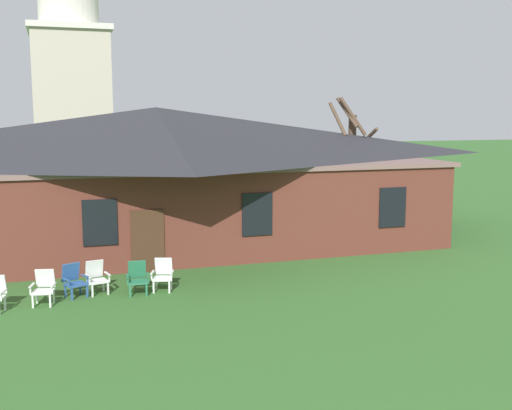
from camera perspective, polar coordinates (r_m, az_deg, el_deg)
The scene contains 8 objects.
brick_building at distance 25.76m, azimuth -9.04°, elevation 2.84°, with size 22.16×10.40×5.48m.
dome_tower at distance 43.38m, azimuth -16.54°, elevation 10.95°, with size 5.18×5.18×16.51m.
lawn_chair_near_door at distance 18.29m, azimuth -18.84°, elevation -7.07°, with size 0.73×0.77×0.96m.
lawn_chair_left_end at distance 18.78m, azimuth -16.35°, elevation -6.56°, with size 0.79×0.83×0.96m.
lawn_chair_middle at distance 18.95m, azimuth -14.41°, elevation -6.35°, with size 0.73×0.77×0.96m.
lawn_chair_right_end at distance 18.63m, azimuth -10.79°, elevation -6.49°, with size 0.67×0.70×0.96m.
lawn_chair_far_side at distance 18.87m, azimuth -8.51°, elevation -6.24°, with size 0.75×0.80×0.96m.
bare_tree_beside_building at distance 28.96m, azimuth 8.74°, elevation 4.11°, with size 1.90×1.88×5.98m.
Camera 1 is at (-3.97, -4.66, 5.23)m, focal length 43.70 mm.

